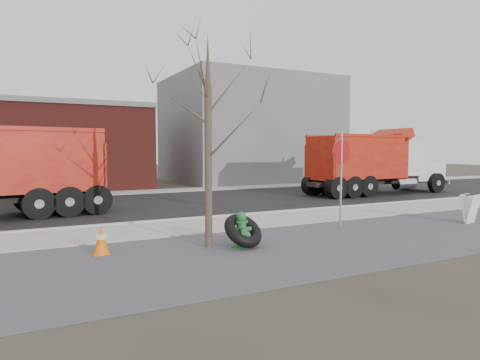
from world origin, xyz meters
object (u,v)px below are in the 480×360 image
truck_tire (243,230)px  sandwich_board (470,208)px  stop_sign (341,163)px  fire_hydrant (241,231)px  dump_truck_red_a (373,161)px

truck_tire → sandwich_board: size_ratio=1.27×
truck_tire → stop_sign: bearing=15.2°
fire_hydrant → sandwich_board: sandwich_board is taller
sandwich_board → dump_truck_red_a: bearing=50.5°
stop_sign → dump_truck_red_a: dump_truck_red_a is taller
stop_sign → sandwich_board: 4.73m
stop_sign → sandwich_board: (4.26, -1.37, -1.52)m
stop_sign → sandwich_board: stop_sign is taller
stop_sign → dump_truck_red_a: bearing=51.6°
truck_tire → stop_sign: 4.42m
stop_sign → dump_truck_red_a: (8.34, 7.18, -0.23)m
stop_sign → truck_tire: bearing=-154.0°
dump_truck_red_a → sandwich_board: bearing=-115.5°
truck_tire → dump_truck_red_a: size_ratio=0.14×
fire_hydrant → dump_truck_red_a: (12.32, 8.18, 1.39)m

